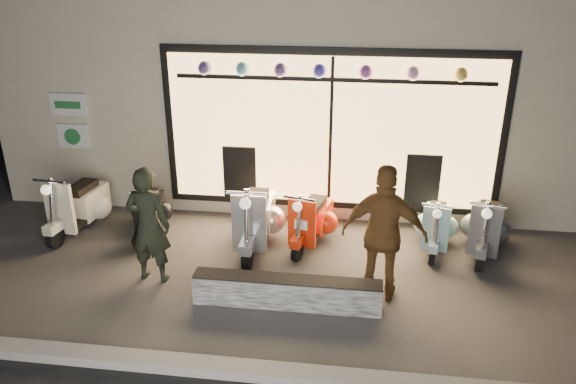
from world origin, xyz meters
name	(u,v)px	position (x,y,z in m)	size (l,w,h in m)	color
ground	(262,276)	(0.00, 0.00, 0.00)	(40.00, 40.00, 0.00)	#383533
kerb	(230,369)	(0.00, -2.00, 0.06)	(40.00, 0.25, 0.12)	slate
shop_building	(302,62)	(0.00, 4.98, 2.10)	(10.20, 6.23, 4.20)	beige
graffiti_barrier	(287,292)	(0.44, -0.65, 0.20)	(2.40, 0.28, 0.40)	black
scooter_silver	(256,216)	(-0.26, 0.98, 0.45)	(0.50, 1.55, 1.12)	black
scooter_red	(313,218)	(0.60, 1.18, 0.38)	(0.63, 1.32, 0.94)	black
scooter_black	(151,210)	(-2.04, 1.22, 0.35)	(0.57, 1.23, 0.87)	black
scooter_cream	(82,203)	(-3.19, 1.17, 0.42)	(0.58, 1.47, 1.04)	black
scooter_blue	(436,224)	(2.50, 1.29, 0.35)	(0.52, 1.23, 0.88)	black
scooter_grey	(486,226)	(3.22, 1.24, 0.39)	(0.66, 1.36, 0.97)	black
man	(149,225)	(-1.48, -0.25, 0.83)	(0.60, 0.40, 1.65)	black
woman	(384,234)	(1.63, -0.29, 0.92)	(1.08, 0.45, 1.84)	brown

